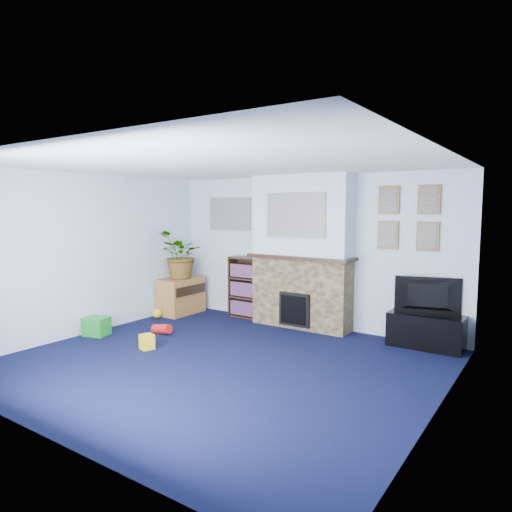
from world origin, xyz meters
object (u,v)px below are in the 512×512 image
Objects in this scene: tv_stand at (426,331)px; bookshelf at (246,288)px; sideboard at (181,294)px; television at (428,296)px.

bookshelf is at bearing 178.56° from tv_stand.
television is at bearing 5.14° from sideboard.
bookshelf is at bearing 20.91° from sideboard.
television is at bearing -1.07° from bookshelf.
tv_stand is 0.48m from television.
tv_stand is 1.14× the size of television.
bookshelf is at bearing -15.73° from television.
tv_stand is at bearing -1.44° from bookshelf.
sideboard reaches higher than tv_stand.
tv_stand is at bearing 75.33° from television.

